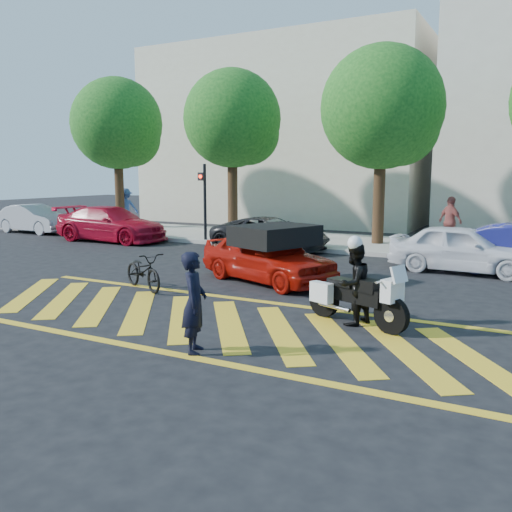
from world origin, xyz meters
The scene contains 19 objects.
ground centered at (0.00, 0.00, 0.00)m, with size 90.00×90.00×0.00m, color black.
sidewalk centered at (0.00, 12.00, 0.07)m, with size 60.00×5.00×0.15m, color #9E998E.
crosswalk centered at (-0.04, 0.00, 0.00)m, with size 12.33×4.00×0.01m.
building_left centered at (-8.00, 21.00, 5.00)m, with size 16.00×8.00×10.00m, color beige.
tree_far_left centered at (-12.87, 12.06, 5.05)m, with size 4.40×4.40×7.41m.
tree_left centered at (-6.37, 12.06, 4.99)m, with size 4.20×4.20×7.26m.
tree_center centered at (0.13, 12.06, 5.10)m, with size 4.60×4.60×7.56m.
signal_pole centered at (-6.50, 9.74, 1.92)m, with size 0.28×0.43×3.20m.
officer_bike centered at (0.85, -1.66, 0.82)m, with size 0.60×0.39×1.63m, color black.
bicycle centered at (-2.96, 1.66, 0.47)m, with size 0.62×1.77×0.93m, color black.
police_motorcycle centered at (2.60, 1.11, 0.54)m, with size 2.17×1.16×1.00m.
officer_moto centered at (2.58, 1.10, 0.78)m, with size 0.76×0.59×1.57m, color black.
red_convertible centered at (-0.68, 3.93, 0.69)m, with size 1.63×4.06×1.38m, color #A31007.
parked_far_left centered at (-15.84, 9.20, 0.67)m, with size 1.42×4.07×1.34m, color #989A9F.
parked_left centered at (-10.34, 8.48, 0.73)m, with size 2.04×5.02×1.46m, color #B00A23.
parked_mid_left centered at (-3.24, 9.20, 0.62)m, with size 2.05×4.44×1.23m, color black.
parked_mid_right centered at (3.63, 7.80, 0.69)m, with size 1.64×4.07×1.39m, color white.
pedestrian_left centered at (-13.08, 12.50, 1.11)m, with size 1.24×0.71×1.92m, color #375597.
pedestrian_right centered at (2.60, 12.33, 1.07)m, with size 1.08×0.45×1.85m, color #9A4B46.
Camera 1 is at (5.66, -8.57, 2.86)m, focal length 38.00 mm.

